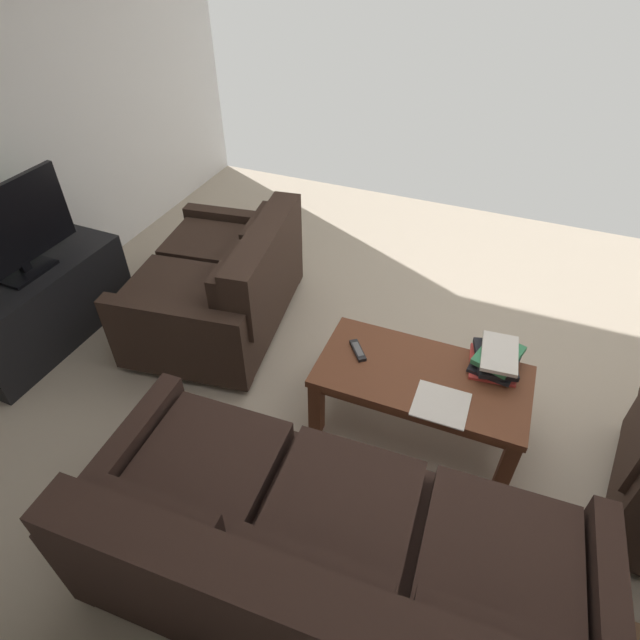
% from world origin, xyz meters
% --- Properties ---
extents(ground_plane, '(5.76, 4.85, 0.01)m').
position_xyz_m(ground_plane, '(0.00, 0.00, -0.00)').
color(ground_plane, tan).
extents(sofa_main, '(2.02, 0.95, 0.81)m').
position_xyz_m(sofa_main, '(0.19, 1.34, 0.35)').
color(sofa_main, black).
rests_on(sofa_main, ground).
extents(loveseat_near, '(1.04, 1.32, 0.79)m').
position_xyz_m(loveseat_near, '(1.49, -0.11, 0.34)').
color(loveseat_near, black).
rests_on(loveseat_near, ground).
extents(coffee_table, '(1.08, 0.55, 0.42)m').
position_xyz_m(coffee_table, '(0.08, 0.27, 0.35)').
color(coffee_table, brown).
rests_on(coffee_table, ground).
extents(tv_stand, '(0.46, 1.15, 0.52)m').
position_xyz_m(tv_stand, '(2.51, 0.44, 0.26)').
color(tv_stand, black).
rests_on(tv_stand, ground).
extents(flat_tv, '(0.21, 0.84, 0.55)m').
position_xyz_m(flat_tv, '(2.51, 0.45, 0.81)').
color(flat_tv, black).
rests_on(flat_tv, tv_stand).
extents(book_stack, '(0.28, 0.32, 0.11)m').
position_xyz_m(book_stack, '(-0.25, 0.08, 0.47)').
color(book_stack, '#C63833').
rests_on(book_stack, coffee_table).
extents(tv_remote, '(0.13, 0.15, 0.02)m').
position_xyz_m(tv_remote, '(0.44, 0.24, 0.43)').
color(tv_remote, black).
rests_on(tv_remote, coffee_table).
extents(loose_magazine, '(0.26, 0.24, 0.01)m').
position_xyz_m(loose_magazine, '(-0.05, 0.45, 0.42)').
color(loose_magazine, silver).
rests_on(loose_magazine, coffee_table).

